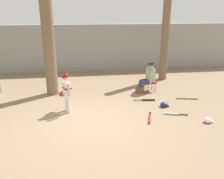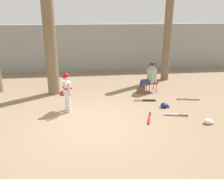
{
  "view_description": "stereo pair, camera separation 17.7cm",
  "coord_description": "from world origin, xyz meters",
  "px_view_note": "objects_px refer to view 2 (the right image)",
  "views": [
    {
      "loc": [
        -0.35,
        -6.25,
        3.25
      ],
      "look_at": [
        0.64,
        0.91,
        0.75
      ],
      "focal_mm": 38.07,
      "sensor_mm": 36.0,
      "label": 1
    },
    {
      "loc": [
        -0.17,
        -6.28,
        3.25
      ],
      "look_at": [
        0.64,
        0.91,
        0.75
      ],
      "focal_mm": 38.07,
      "sensor_mm": 36.0,
      "label": 2
    }
  ],
  "objects_px": {
    "bat_aluminum_silver": "(173,115)",
    "young_ballplayer": "(67,90)",
    "batting_helmet_white": "(208,121)",
    "handbag_beside_stool": "(141,90)",
    "batting_helmet_navy": "(164,105)",
    "tree_near_player": "(50,40)",
    "seated_spectator": "(150,76)",
    "folding_stool": "(152,83)",
    "bat_black_composite": "(148,100)",
    "bat_wood_tan": "(191,99)",
    "bat_red_barrel": "(149,119)",
    "tree_behind_spectator": "(167,38)"
  },
  "relations": [
    {
      "from": "young_ballplayer",
      "to": "seated_spectator",
      "type": "xyz_separation_m",
      "value": [
        3.17,
        1.59,
        -0.1
      ]
    },
    {
      "from": "bat_black_composite",
      "to": "bat_wood_tan",
      "type": "height_order",
      "value": "same"
    },
    {
      "from": "young_ballplayer",
      "to": "bat_wood_tan",
      "type": "relative_size",
      "value": 1.58
    },
    {
      "from": "folding_stool",
      "to": "bat_black_composite",
      "type": "bearing_deg",
      "value": -111.95
    },
    {
      "from": "bat_aluminum_silver",
      "to": "batting_helmet_navy",
      "type": "xyz_separation_m",
      "value": [
        -0.07,
        0.67,
        0.04
      ]
    },
    {
      "from": "handbag_beside_stool",
      "to": "bat_black_composite",
      "type": "distance_m",
      "value": 0.89
    },
    {
      "from": "folding_stool",
      "to": "bat_aluminum_silver",
      "type": "distance_m",
      "value": 2.37
    },
    {
      "from": "bat_black_composite",
      "to": "bat_wood_tan",
      "type": "bearing_deg",
      "value": -2.3
    },
    {
      "from": "handbag_beside_stool",
      "to": "bat_aluminum_silver",
      "type": "height_order",
      "value": "handbag_beside_stool"
    },
    {
      "from": "batting_helmet_white",
      "to": "folding_stool",
      "type": "bearing_deg",
      "value": 106.84
    },
    {
      "from": "folding_stool",
      "to": "bat_aluminum_silver",
      "type": "height_order",
      "value": "folding_stool"
    },
    {
      "from": "tree_near_player",
      "to": "bat_red_barrel",
      "type": "distance_m",
      "value": 4.71
    },
    {
      "from": "young_ballplayer",
      "to": "handbag_beside_stool",
      "type": "height_order",
      "value": "young_ballplayer"
    },
    {
      "from": "seated_spectator",
      "to": "folding_stool",
      "type": "bearing_deg",
      "value": 6.31
    },
    {
      "from": "seated_spectator",
      "to": "bat_aluminum_silver",
      "type": "xyz_separation_m",
      "value": [
        0.17,
        -2.33,
        -0.61
      ]
    },
    {
      "from": "batting_helmet_navy",
      "to": "batting_helmet_white",
      "type": "relative_size",
      "value": 1.07
    },
    {
      "from": "young_ballplayer",
      "to": "handbag_beside_stool",
      "type": "bearing_deg",
      "value": 27.25
    },
    {
      "from": "tree_behind_spectator",
      "to": "batting_helmet_white",
      "type": "bearing_deg",
      "value": -92.2
    },
    {
      "from": "folding_stool",
      "to": "batting_helmet_navy",
      "type": "xyz_separation_m",
      "value": [
        0.01,
        -1.67,
        -0.29
      ]
    },
    {
      "from": "folding_stool",
      "to": "seated_spectator",
      "type": "distance_m",
      "value": 0.29
    },
    {
      "from": "bat_wood_tan",
      "to": "batting_helmet_white",
      "type": "distance_m",
      "value": 1.91
    },
    {
      "from": "bat_aluminum_silver",
      "to": "young_ballplayer",
      "type": "bearing_deg",
      "value": 167.43
    },
    {
      "from": "seated_spectator",
      "to": "bat_red_barrel",
      "type": "height_order",
      "value": "seated_spectator"
    },
    {
      "from": "young_ballplayer",
      "to": "batting_helmet_navy",
      "type": "height_order",
      "value": "young_ballplayer"
    },
    {
      "from": "bat_black_composite",
      "to": "batting_helmet_white",
      "type": "xyz_separation_m",
      "value": [
        1.33,
        -1.95,
        0.04
      ]
    },
    {
      "from": "young_ballplayer",
      "to": "bat_black_composite",
      "type": "distance_m",
      "value": 2.99
    },
    {
      "from": "bat_black_composite",
      "to": "bat_aluminum_silver",
      "type": "height_order",
      "value": "same"
    },
    {
      "from": "bat_red_barrel",
      "to": "handbag_beside_stool",
      "type": "bearing_deg",
      "value": 83.04
    },
    {
      "from": "bat_wood_tan",
      "to": "bat_aluminum_silver",
      "type": "distance_m",
      "value": 1.69
    },
    {
      "from": "bat_black_composite",
      "to": "bat_wood_tan",
      "type": "relative_size",
      "value": 0.95
    },
    {
      "from": "handbag_beside_stool",
      "to": "bat_black_composite",
      "type": "height_order",
      "value": "handbag_beside_stool"
    },
    {
      "from": "folding_stool",
      "to": "bat_black_composite",
      "type": "relative_size",
      "value": 0.56
    },
    {
      "from": "bat_red_barrel",
      "to": "batting_helmet_white",
      "type": "height_order",
      "value": "batting_helmet_white"
    },
    {
      "from": "young_ballplayer",
      "to": "bat_aluminum_silver",
      "type": "relative_size",
      "value": 1.83
    },
    {
      "from": "handbag_beside_stool",
      "to": "batting_helmet_white",
      "type": "height_order",
      "value": "handbag_beside_stool"
    },
    {
      "from": "young_ballplayer",
      "to": "bat_red_barrel",
      "type": "relative_size",
      "value": 1.78
    },
    {
      "from": "young_ballplayer",
      "to": "handbag_beside_stool",
      "type": "relative_size",
      "value": 3.84
    },
    {
      "from": "tree_behind_spectator",
      "to": "young_ballplayer",
      "type": "bearing_deg",
      "value": -143.6
    },
    {
      "from": "tree_near_player",
      "to": "young_ballplayer",
      "type": "distance_m",
      "value": 2.37
    },
    {
      "from": "seated_spectator",
      "to": "bat_black_composite",
      "type": "relative_size",
      "value": 1.53
    },
    {
      "from": "seated_spectator",
      "to": "young_ballplayer",
      "type": "bearing_deg",
      "value": -153.43
    },
    {
      "from": "folding_stool",
      "to": "handbag_beside_stool",
      "type": "relative_size",
      "value": 1.3
    },
    {
      "from": "tree_near_player",
      "to": "seated_spectator",
      "type": "distance_m",
      "value": 4.11
    },
    {
      "from": "handbag_beside_stool",
      "to": "bat_red_barrel",
      "type": "height_order",
      "value": "handbag_beside_stool"
    },
    {
      "from": "batting_helmet_white",
      "to": "handbag_beside_stool",
      "type": "bearing_deg",
      "value": 115.98
    },
    {
      "from": "batting_helmet_navy",
      "to": "seated_spectator",
      "type": "bearing_deg",
      "value": 93.57
    },
    {
      "from": "bat_wood_tan",
      "to": "bat_red_barrel",
      "type": "height_order",
      "value": "same"
    },
    {
      "from": "seated_spectator",
      "to": "batting_helmet_white",
      "type": "bearing_deg",
      "value": -71.39
    },
    {
      "from": "tree_near_player",
      "to": "handbag_beside_stool",
      "type": "height_order",
      "value": "tree_near_player"
    },
    {
      "from": "bat_wood_tan",
      "to": "bat_red_barrel",
      "type": "xyz_separation_m",
      "value": [
        -1.99,
        -1.48,
        0.0
      ]
    }
  ]
}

